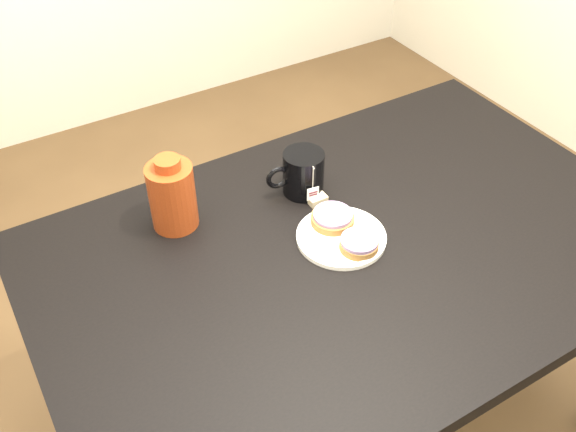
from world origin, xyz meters
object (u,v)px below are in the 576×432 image
(teabag_pouch, at_px, (317,199))
(mug, at_px, (302,173))
(bagel_front, at_px, (359,244))
(table, at_px, (351,270))
(plate, at_px, (341,236))
(bagel_package, at_px, (172,195))
(bagel_back, at_px, (333,218))

(teabag_pouch, bearing_deg, mug, 98.82)
(bagel_front, bearing_deg, table, 78.91)
(plate, relative_size, teabag_pouch, 4.51)
(mug, bearing_deg, table, -82.35)
(plate, height_order, bagel_package, bagel_package)
(table, relative_size, mug, 9.19)
(bagel_back, xyz_separation_m, bagel_front, (0.00, -0.10, 0.00))
(bagel_back, relative_size, bagel_front, 1.23)
(bagel_front, relative_size, teabag_pouch, 2.53)
(table, distance_m, bagel_back, 0.13)
(bagel_front, height_order, bagel_package, bagel_package)
(table, bearing_deg, teabag_pouch, 86.80)
(table, xyz_separation_m, bagel_back, (-0.01, 0.08, 0.11))
(bagel_back, xyz_separation_m, bagel_package, (-0.30, 0.19, 0.06))
(bagel_back, bearing_deg, bagel_front, -88.76)
(table, bearing_deg, bagel_package, 139.01)
(mug, xyz_separation_m, teabag_pouch, (0.01, -0.05, -0.05))
(bagel_front, bearing_deg, mug, 88.67)
(bagel_front, bearing_deg, bagel_package, 136.16)
(plate, height_order, bagel_front, bagel_front)
(teabag_pouch, bearing_deg, plate, -99.71)
(bagel_front, distance_m, mug, 0.25)
(teabag_pouch, distance_m, bagel_package, 0.35)
(bagel_front, relative_size, mug, 0.75)
(bagel_back, relative_size, bagel_package, 0.77)
(table, relative_size, teabag_pouch, 31.11)
(teabag_pouch, bearing_deg, table, -93.20)
(bagel_back, relative_size, teabag_pouch, 3.12)
(plate, height_order, bagel_back, bagel_back)
(table, height_order, bagel_package, bagel_package)
(bagel_front, relative_size, bagel_package, 0.62)
(bagel_back, height_order, mug, mug)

